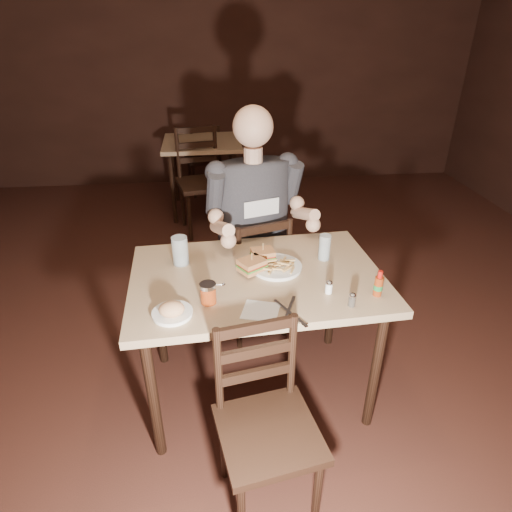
{
  "coord_description": "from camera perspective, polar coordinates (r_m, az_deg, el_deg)",
  "views": [
    {
      "loc": [
        -0.26,
        -2.03,
        1.87
      ],
      "look_at": [
        -0.06,
        -0.19,
        0.85
      ],
      "focal_mm": 30.0,
      "sensor_mm": 36.0,
      "label": 1
    }
  ],
  "objects": [
    {
      "name": "ketchup_dollop",
      "position": [
        2.16,
        3.02,
        -1.16
      ],
      "size": [
        0.04,
        0.04,
        0.01
      ],
      "primitive_type": "ellipsoid",
      "rotation": [
        0.0,
        0.0,
        0.06
      ],
      "color": "maroon",
      "rests_on": "dinner_plate"
    },
    {
      "name": "chair_far",
      "position": [
        2.78,
        -0.43,
        -2.36
      ],
      "size": [
        0.51,
        0.53,
        0.86
      ],
      "primitive_type": null,
      "rotation": [
        0.0,
        0.0,
        3.44
      ],
      "color": "black",
      "rests_on": "ground"
    },
    {
      "name": "bg_chair_near",
      "position": [
        4.22,
        -7.09,
        9.6
      ],
      "size": [
        0.56,
        0.59,
        0.99
      ],
      "primitive_type": null,
      "rotation": [
        0.0,
        0.0,
        0.22
      ],
      "color": "black",
      "rests_on": "ground"
    },
    {
      "name": "sandwich_left",
      "position": [
        2.19,
        0.94,
        0.55
      ],
      "size": [
        0.13,
        0.11,
        0.1
      ],
      "primitive_type": null,
      "rotation": [
        0.0,
        0.0,
        0.15
      ],
      "color": "#C68349",
      "rests_on": "dinner_plate"
    },
    {
      "name": "glass_left",
      "position": [
        2.21,
        -10.08,
        0.71
      ],
      "size": [
        0.09,
        0.09,
        0.15
      ],
      "primitive_type": "cylinder",
      "rotation": [
        0.0,
        0.0,
        0.06
      ],
      "color": "silver",
      "rests_on": "main_table"
    },
    {
      "name": "bg_table",
      "position": [
        4.69,
        -7.2,
        13.91
      ],
      "size": [
        0.82,
        0.82,
        0.77
      ],
      "rotation": [
        0.0,
        0.0,
        0.02
      ],
      "color": "tan",
      "rests_on": "ground"
    },
    {
      "name": "diner",
      "position": [
        2.5,
        0.0,
        7.55
      ],
      "size": [
        0.71,
        0.62,
        1.04
      ],
      "primitive_type": null,
      "rotation": [
        0.0,
        0.0,
        0.3
      ],
      "color": "#2F3035",
      "rests_on": "chair_far"
    },
    {
      "name": "chair_near",
      "position": [
        1.85,
        1.69,
        -22.51
      ],
      "size": [
        0.46,
        0.49,
        0.85
      ],
      "primitive_type": null,
      "rotation": [
        0.0,
        0.0,
        0.18
      ],
      "color": "black",
      "rests_on": "ground"
    },
    {
      "name": "bread_roll",
      "position": [
        1.83,
        -11.19,
        -6.94
      ],
      "size": [
        0.11,
        0.09,
        0.06
      ],
      "primitive_type": "ellipsoid",
      "rotation": [
        0.0,
        0.0,
        0.06
      ],
      "color": "tan",
      "rests_on": "side_plate"
    },
    {
      "name": "side_plate",
      "position": [
        1.87,
        -11.07,
        -7.59
      ],
      "size": [
        0.18,
        0.18,
        0.01
      ],
      "primitive_type": "cylinder",
      "rotation": [
        0.0,
        0.0,
        0.06
      ],
      "color": "white",
      "rests_on": "main_table"
    },
    {
      "name": "pepper_shaker",
      "position": [
        1.92,
        12.69,
        -5.74
      ],
      "size": [
        0.03,
        0.03,
        0.06
      ],
      "primitive_type": null,
      "rotation": [
        0.0,
        0.0,
        0.06
      ],
      "color": "#38332D",
      "rests_on": "main_table"
    },
    {
      "name": "bg_chair_far",
      "position": [
        5.29,
        -7.0,
        12.7
      ],
      "size": [
        0.47,
        0.5,
        0.84
      ],
      "primitive_type": null,
      "rotation": [
        0.0,
        0.0,
        3.35
      ],
      "color": "black",
      "rests_on": "ground"
    },
    {
      "name": "knife",
      "position": [
        1.85,
        4.56,
        -7.55
      ],
      "size": [
        0.12,
        0.21,
        0.01
      ],
      "primitive_type": "cube",
      "rotation": [
        0.0,
        0.0,
        0.48
      ],
      "color": "silver",
      "rests_on": "napkin"
    },
    {
      "name": "salt_shaker",
      "position": [
        1.99,
        9.69,
        -4.15
      ],
      "size": [
        0.03,
        0.03,
        0.06
      ],
      "primitive_type": null,
      "rotation": [
        0.0,
        0.0,
        0.06
      ],
      "color": "white",
      "rests_on": "main_table"
    },
    {
      "name": "main_table",
      "position": [
        2.15,
        0.14,
        -4.35
      ],
      "size": [
        1.28,
        0.89,
        0.77
      ],
      "rotation": [
        0.0,
        0.0,
        0.06
      ],
      "color": "tan",
      "rests_on": "ground"
    },
    {
      "name": "fork",
      "position": [
        1.88,
        4.56,
        -6.77
      ],
      "size": [
        0.08,
        0.16,
        0.01
      ],
      "primitive_type": "cube",
      "rotation": [
        0.0,
        0.0,
        -0.4
      ],
      "color": "silver",
      "rests_on": "napkin"
    },
    {
      "name": "syrup_dispenser",
      "position": [
        1.9,
        -6.4,
        -4.95
      ],
      "size": [
        0.08,
        0.08,
        0.1
      ],
      "primitive_type": null,
      "rotation": [
        0.0,
        0.0,
        0.06
      ],
      "color": "maroon",
      "rests_on": "main_table"
    },
    {
      "name": "fries_pile",
      "position": [
        2.14,
        2.44,
        -1.13
      ],
      "size": [
        0.26,
        0.19,
        0.04
      ],
      "primitive_type": null,
      "rotation": [
        0.0,
        0.0,
        0.06
      ],
      "color": "tan",
      "rests_on": "dinner_plate"
    },
    {
      "name": "hot_sauce",
      "position": [
        2.01,
        16.05,
        -3.51
      ],
      "size": [
        0.04,
        0.04,
        0.13
      ],
      "primitive_type": null,
      "rotation": [
        0.0,
        0.0,
        0.06
      ],
      "color": "maroon",
      "rests_on": "main_table"
    },
    {
      "name": "glass_right",
      "position": [
        2.25,
        9.13,
        1.16
      ],
      "size": [
        0.06,
        0.06,
        0.14
      ],
      "primitive_type": "cylinder",
      "rotation": [
        0.0,
        0.0,
        0.06
      ],
      "color": "silver",
      "rests_on": "main_table"
    },
    {
      "name": "dinner_plate",
      "position": [
        2.16,
        2.74,
        -1.55
      ],
      "size": [
        0.26,
        0.26,
        0.01
      ],
      "primitive_type": "cylinder",
      "rotation": [
        0.0,
        0.0,
        0.06
      ],
      "color": "white",
      "rests_on": "main_table"
    },
    {
      "name": "room_shell",
      "position": [
        2.1,
        1.12,
        15.95
      ],
      "size": [
        7.0,
        7.0,
        7.0
      ],
      "color": "black",
      "rests_on": "ground"
    },
    {
      "name": "napkin",
      "position": [
        1.86,
        0.63,
        -7.32
      ],
      "size": [
        0.19,
        0.18,
        0.0
      ],
      "primitive_type": "cube",
      "rotation": [
        0.0,
        0.0,
        -0.3
      ],
      "color": "white",
      "rests_on": "main_table"
    },
    {
      "name": "sandwich_right",
      "position": [
        2.1,
        -0.56,
        -0.72
      ],
      "size": [
        0.16,
        0.15,
        0.1
      ],
      "primitive_type": null,
      "rotation": [
        0.0,
        0.0,
        0.56
      ],
      "color": "#C68349",
      "rests_on": "dinner_plate"
    }
  ]
}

